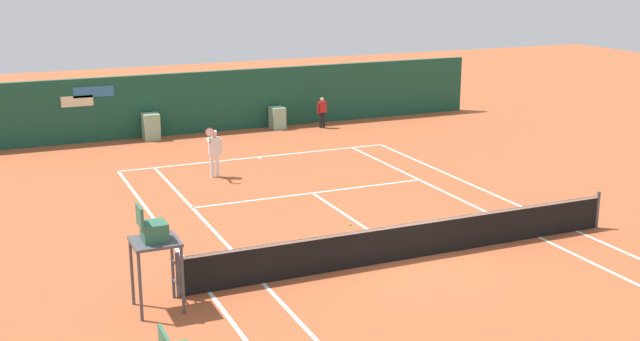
{
  "coord_description": "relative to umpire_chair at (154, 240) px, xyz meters",
  "views": [
    {
      "loc": [
        -9.79,
        -16.58,
        7.39
      ],
      "look_at": [
        0.16,
        6.16,
        0.8
      ],
      "focal_mm": 45.03,
      "sensor_mm": 36.0,
      "label": 1
    }
  ],
  "objects": [
    {
      "name": "ground_plane",
      "position": [
        6.58,
        1.01,
        -1.59
      ],
      "size": [
        80.0,
        80.0,
        0.01
      ],
      "color": "#A8512D"
    },
    {
      "name": "tennis_net",
      "position": [
        6.58,
        0.43,
        -1.09
      ],
      "size": [
        12.1,
        0.1,
        1.07
      ],
      "color": "#4C4C51",
      "rests_on": "ground_plane"
    },
    {
      "name": "sponsor_back_wall",
      "position": [
        6.53,
        17.4,
        -0.31
      ],
      "size": [
        25.0,
        1.02,
        2.65
      ],
      "color": "#194C38",
      "rests_on": "ground_plane"
    },
    {
      "name": "umpire_chair",
      "position": [
        0.0,
        0.0,
        0.0
      ],
      "size": [
        1.0,
        1.0,
        2.38
      ],
      "rotation": [
        0.0,
        0.0,
        -1.57
      ],
      "color": "#47474C",
      "rests_on": "ground_plane"
    },
    {
      "name": "player_on_baseline",
      "position": [
        4.23,
        10.0,
        -0.6
      ],
      "size": [
        0.71,
        0.68,
        1.87
      ],
      "rotation": [
        0.0,
        0.0,
        3.04
      ],
      "color": "white",
      "rests_on": "ground_plane"
    },
    {
      "name": "ball_kid_right_post",
      "position": [
        11.04,
        16.19,
        -0.8
      ],
      "size": [
        0.46,
        0.2,
        1.38
      ],
      "rotation": [
        0.0,
        0.0,
        3.23
      ],
      "color": "black",
      "rests_on": "ground_plane"
    },
    {
      "name": "tennis_ball_by_sideline",
      "position": [
        8.17,
        2.29,
        -1.56
      ],
      "size": [
        0.07,
        0.07,
        0.07
      ],
      "primitive_type": "sphere",
      "color": "#CCE033",
      "rests_on": "ground_plane"
    },
    {
      "name": "tennis_ball_mid_court",
      "position": [
        6.27,
        3.4,
        -1.56
      ],
      "size": [
        0.07,
        0.07,
        0.07
      ],
      "primitive_type": "sphere",
      "color": "#CCE033",
      "rests_on": "ground_plane"
    },
    {
      "name": "tennis_ball_near_service_line",
      "position": [
        10.84,
        8.12,
        -1.56
      ],
      "size": [
        0.07,
        0.07,
        0.07
      ],
      "primitive_type": "sphere",
      "color": "#CCE033",
      "rests_on": "ground_plane"
    }
  ]
}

